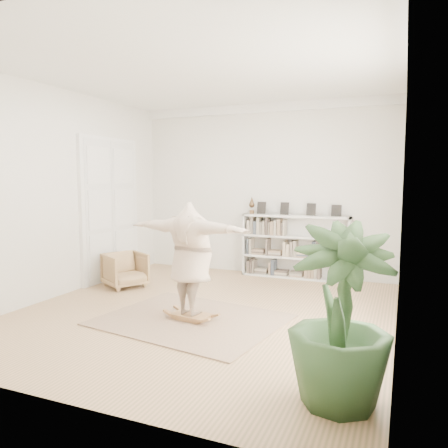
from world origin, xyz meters
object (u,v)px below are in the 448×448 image
Objects in this scene: bookshelf at (295,247)px; armchair at (125,270)px; person at (191,256)px; houseplant at (340,315)px; rocker_board at (191,316)px.

bookshelf is 3.44m from armchair.
houseplant is at bearing 154.47° from person.
bookshelf reaches higher than rocker_board.
person is 2.80m from houseplant.
bookshelf is 3.65× the size of rocker_board.
armchair is 5.24m from houseplant.
person reaches higher than rocker_board.
bookshelf reaches higher than armchair.
bookshelf is at bearing 107.75° from houseplant.
houseplant reaches higher than rocker_board.
houseplant reaches higher than bookshelf.
person is at bearing -91.92° from armchair.
houseplant is at bearing -93.19° from armchair.
bookshelf is 3.06× the size of armchair.
armchair is 2.43m from rocker_board.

